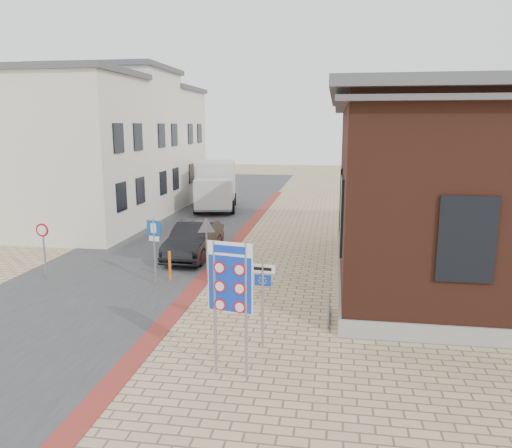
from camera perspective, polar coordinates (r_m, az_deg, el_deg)
The scene contains 15 objects.
ground at distance 13.33m, azimuth -3.66°, elevation -13.62°, with size 120.00×120.00×0.00m, color tan.
road_strip at distance 28.58m, azimuth -7.87°, elevation -0.16°, with size 7.00×60.00×0.02m, color #38383A.
curb_strip at distance 22.99m, azimuth -3.09°, elevation -2.85°, with size 0.60×40.00×0.02m, color maroon.
townhouse_near at distance 27.49m, azimuth -21.09°, elevation 7.50°, with size 7.40×6.40×8.30m.
townhouse_mid at distance 32.81m, azimuth -15.88°, elevation 9.00°, with size 7.40×6.40×9.10m.
townhouse_far at distance 38.35m, azimuth -12.08°, elevation 8.84°, with size 7.40×6.40×8.30m.
bike_rack at distance 14.98m, azimuth 8.31°, elevation -9.76°, with size 0.08×1.80×0.60m.
sedan at distance 21.60m, azimuth -7.11°, elevation -1.84°, with size 1.58×4.54×1.50m, color black.
box_truck at distance 33.74m, azimuth -4.60°, elevation 4.45°, with size 3.39×6.37×3.17m.
border_sign at distance 11.05m, azimuth -2.97°, elevation -6.43°, with size 1.05×0.25×3.11m.
essen_sign at distance 12.66m, azimuth 0.78°, elevation -7.49°, with size 0.63×0.11×2.34m.
parking_sign at distance 17.88m, azimuth -11.56°, elevation -1.82°, with size 0.53×0.14×2.41m.
yield_sign at distance 18.83m, azimuth -5.68°, elevation -0.96°, with size 0.75×0.28×2.17m.
speed_sign at distance 19.81m, azimuth -23.11°, elevation -1.97°, with size 0.50×0.07×2.11m.
bollard at distance 18.48m, azimuth -9.83°, elevation -4.77°, with size 0.10×0.10×1.11m, color orange.
Camera 1 is at (2.71, -11.79, 5.60)m, focal length 35.00 mm.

